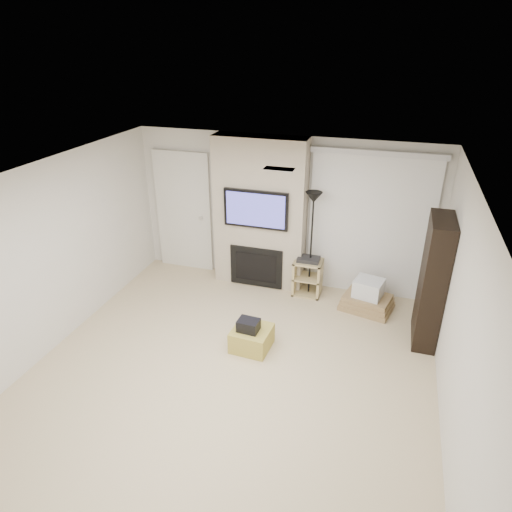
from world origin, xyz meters
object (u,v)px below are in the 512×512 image
(ottoman, at_px, (252,338))
(av_stand, at_px, (308,275))
(box_stack, at_px, (367,298))
(floor_lamp, at_px, (313,215))
(bookshelf, at_px, (432,282))

(ottoman, height_order, av_stand, av_stand)
(ottoman, relative_size, box_stack, 0.58)
(ottoman, height_order, floor_lamp, floor_lamp)
(av_stand, relative_size, box_stack, 0.76)
(floor_lamp, relative_size, bookshelf, 0.97)
(ottoman, distance_m, box_stack, 2.05)
(floor_lamp, height_order, box_stack, floor_lamp)
(ottoman, xyz_separation_m, bookshelf, (2.24, 0.94, 0.75))
(bookshelf, bearing_deg, floor_lamp, 157.49)
(box_stack, bearing_deg, ottoman, -133.78)
(ottoman, distance_m, floor_lamp, 2.13)
(ottoman, bearing_deg, av_stand, 75.54)
(ottoman, xyz_separation_m, box_stack, (1.42, 1.48, 0.04))
(av_stand, bearing_deg, box_stack, -10.82)
(floor_lamp, distance_m, av_stand, 1.03)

